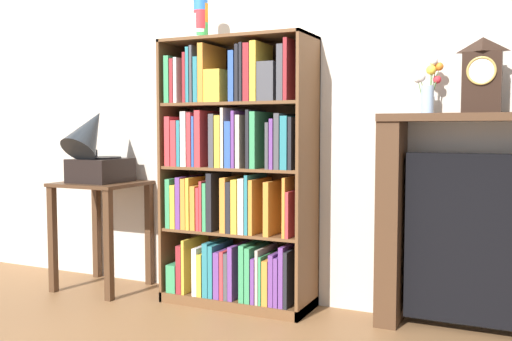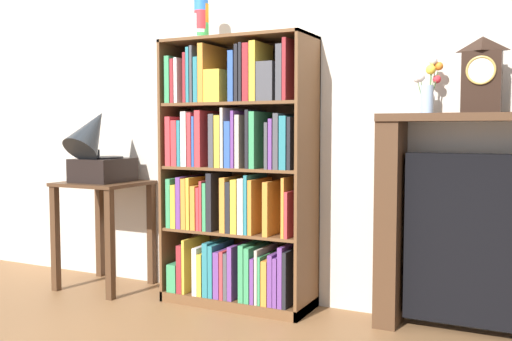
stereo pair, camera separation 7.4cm
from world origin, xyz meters
TOP-DOWN VIEW (x-y plane):
  - ground_plane at (0.00, 0.00)m, footprint 8.02×6.40m
  - wall_back at (0.20, 0.31)m, footprint 5.02×0.08m
  - bookshelf at (-0.01, 0.08)m, footprint 0.90×0.35m
  - cup_stack at (-0.22, 0.06)m, footprint 0.09×0.09m
  - side_table_left at (-0.97, 0.03)m, footprint 0.52×0.48m
  - gramophone at (-0.97, -0.02)m, footprint 0.31×0.47m
  - fireplace_mantel at (1.37, 0.16)m, footprint 1.07×0.26m
  - mantel_clock at (1.33, 0.14)m, footprint 0.18×0.11m
  - flower_vase at (1.08, 0.15)m, footprint 0.14×0.11m

SIDE VIEW (x-z plane):
  - ground_plane at x=0.00m, z-range -0.02..0.00m
  - side_table_left at x=-0.97m, z-range 0.17..0.87m
  - fireplace_mantel at x=1.37m, z-range -0.01..1.12m
  - bookshelf at x=-0.01m, z-range -0.04..1.53m
  - gramophone at x=-0.97m, z-range 0.64..1.17m
  - flower_vase at x=1.08m, z-range 1.13..1.42m
  - wall_back at x=0.20m, z-range 0.00..2.60m
  - mantel_clock at x=1.33m, z-range 1.13..1.50m
  - cup_stack at x=-0.22m, z-range 1.58..1.82m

